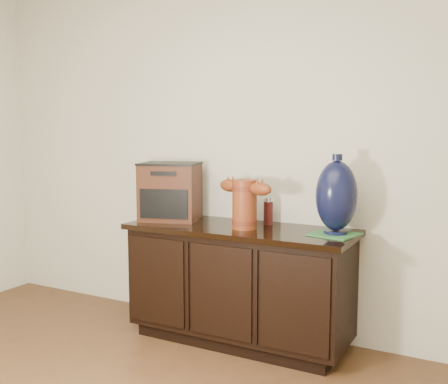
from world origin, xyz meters
The scene contains 6 objects.
sideboard centered at (0.00, 2.23, 0.39)m, with size 1.46×0.56×0.75m.
terracotta_vessel centered at (0.06, 2.18, 0.93)m, with size 0.43×0.21×0.31m.
tv_radio centered at (-0.54, 2.24, 0.95)m, with size 0.46×0.41×0.39m.
green_mat centered at (0.61, 2.25, 0.76)m, with size 0.25×0.25×0.01m, color #2E6834.
lamp_base centered at (0.61, 2.25, 0.98)m, with size 0.29×0.29×0.47m.
spray_can centered at (0.13, 2.38, 0.84)m, with size 0.06×0.06×0.18m.
Camera 1 is at (1.45, -0.70, 1.36)m, focal length 42.00 mm.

